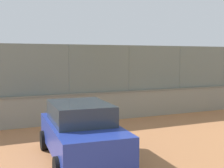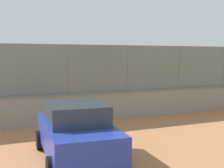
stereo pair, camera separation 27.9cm
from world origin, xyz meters
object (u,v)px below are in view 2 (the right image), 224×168
object	(u,v)px
player_baseline_waiting	(117,80)
parked_car_blue	(76,130)
sports_ball	(117,90)
player_near_wall_returning	(53,93)

from	to	relation	value
player_baseline_waiting	parked_car_blue	world-z (taller)	parked_car_blue
player_baseline_waiting	sports_ball	xyz separation A→B (m)	(0.59, 1.40, -0.79)
player_baseline_waiting	player_near_wall_returning	size ratio (longest dim) A/B	0.93
player_baseline_waiting	parked_car_blue	xyz separation A→B (m)	(8.78, 17.05, -0.01)
player_near_wall_returning	parked_car_blue	distance (m)	8.99
player_near_wall_returning	parked_car_blue	world-z (taller)	parked_car_blue
player_near_wall_returning	sports_ball	world-z (taller)	player_near_wall_returning
sports_ball	parked_car_blue	world-z (taller)	parked_car_blue
player_near_wall_returning	sports_ball	distance (m)	9.73
parked_car_blue	player_near_wall_returning	bearing A→B (deg)	-97.87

